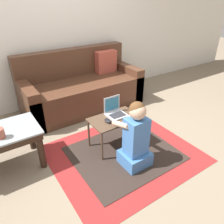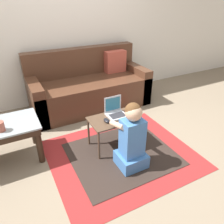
# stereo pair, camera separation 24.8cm
# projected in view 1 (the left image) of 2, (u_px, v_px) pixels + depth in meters

# --- Properties ---
(ground_plane) EXTENTS (16.00, 16.00, 0.00)m
(ground_plane) POSITION_uv_depth(u_px,v_px,m) (115.00, 145.00, 2.74)
(ground_plane) COLOR #7F705B
(wall_back) EXTENTS (9.00, 0.06, 2.50)m
(wall_back) POSITION_uv_depth(u_px,v_px,m) (54.00, 25.00, 3.34)
(wall_back) COLOR silver
(wall_back) RESTS_ON ground_plane
(area_rug) EXTENTS (1.63, 1.40, 0.01)m
(area_rug) POSITION_uv_depth(u_px,v_px,m) (124.00, 153.00, 2.60)
(area_rug) COLOR maroon
(area_rug) RESTS_ON ground_plane
(couch) EXTENTS (1.87, 0.83, 0.90)m
(couch) POSITION_uv_depth(u_px,v_px,m) (82.00, 89.00, 3.54)
(couch) COLOR #4C2D1E
(couch) RESTS_ON ground_plane
(laptop_desk) EXTENTS (0.58, 0.36, 0.39)m
(laptop_desk) POSITION_uv_depth(u_px,v_px,m) (114.00, 122.00, 2.58)
(laptop_desk) COLOR #4C3828
(laptop_desk) RESTS_ON ground_plane
(laptop) EXTENTS (0.22, 0.21, 0.22)m
(laptop) POSITION_uv_depth(u_px,v_px,m) (115.00, 112.00, 2.60)
(laptop) COLOR #B7BCC6
(laptop) RESTS_ON laptop_desk
(computer_mouse) EXTENTS (0.06, 0.10, 0.04)m
(computer_mouse) POSITION_uv_depth(u_px,v_px,m) (108.00, 121.00, 2.47)
(computer_mouse) COLOR black
(computer_mouse) RESTS_ON laptop_desk
(person_seated) EXTENTS (0.30, 0.40, 0.76)m
(person_seated) POSITION_uv_depth(u_px,v_px,m) (135.00, 138.00, 2.29)
(person_seated) COLOR #3D70B2
(person_seated) RESTS_ON ground_plane
(cup_on_table) EXTENTS (0.09, 0.09, 0.10)m
(cup_on_table) POSITION_uv_depth(u_px,v_px,m) (0.00, 133.00, 2.07)
(cup_on_table) COLOR #994C3D
(cup_on_table) RESTS_ON coffee_table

